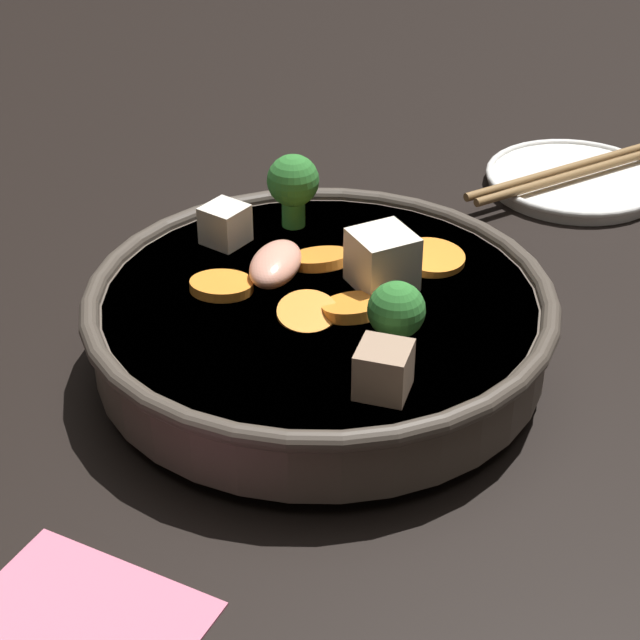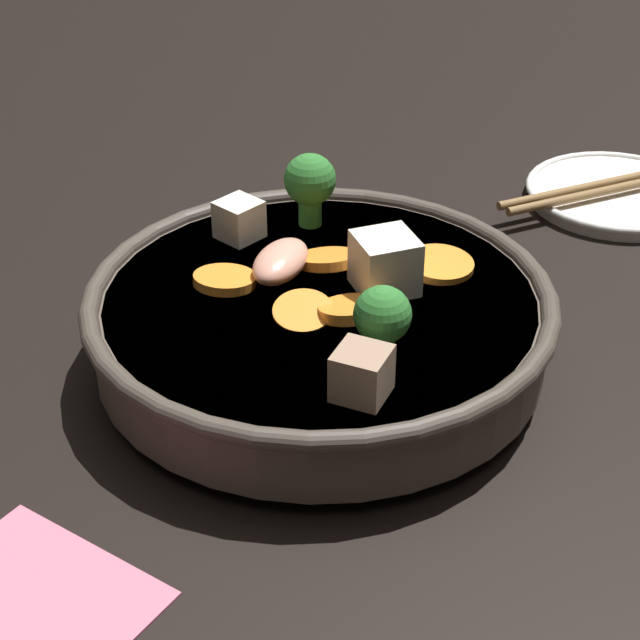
{
  "view_description": "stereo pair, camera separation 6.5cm",
  "coord_description": "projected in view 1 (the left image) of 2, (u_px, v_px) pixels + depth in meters",
  "views": [
    {
      "loc": [
        0.36,
        -0.42,
        0.39
      ],
      "look_at": [
        0.0,
        0.0,
        0.03
      ],
      "focal_mm": 60.0,
      "sensor_mm": 36.0,
      "label": 1
    },
    {
      "loc": [
        0.4,
        -0.37,
        0.39
      ],
      "look_at": [
        0.0,
        0.0,
        0.03
      ],
      "focal_mm": 60.0,
      "sensor_mm": 36.0,
      "label": 2
    }
  ],
  "objects": [
    {
      "name": "chopsticks_pair",
      "position": [
        575.0,
        169.0,
        0.88
      ],
      "size": [
        0.08,
        0.21,
        0.01
      ],
      "color": "olive",
      "rests_on": "side_saucer"
    },
    {
      "name": "napkin",
      "position": [
        84.0,
        618.0,
        0.5
      ],
      "size": [
        0.12,
        0.1,
        0.0
      ],
      "color": "#D16B84",
      "rests_on": "ground_plane"
    },
    {
      "name": "ground_plane",
      "position": [
        320.0,
        366.0,
        0.67
      ],
      "size": [
        3.0,
        3.0,
        0.0
      ],
      "primitive_type": "plane",
      "color": "black"
    },
    {
      "name": "stirfry_bowl",
      "position": [
        320.0,
        317.0,
        0.65
      ],
      "size": [
        0.29,
        0.29,
        0.1
      ],
      "color": "#51473D",
      "rests_on": "ground_plane"
    },
    {
      "name": "side_saucer",
      "position": [
        574.0,
        180.0,
        0.88
      ],
      "size": [
        0.15,
        0.15,
        0.01
      ],
      "color": "white",
      "rests_on": "ground_plane"
    }
  ]
}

